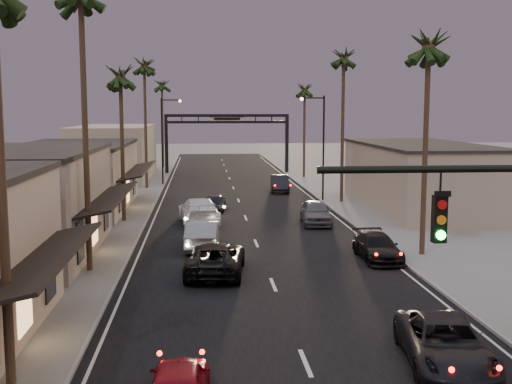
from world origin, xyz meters
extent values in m
plane|color=slate|center=(0.00, 40.00, 0.00)|extent=(200.00, 200.00, 0.00)
cube|color=black|center=(0.00, 45.00, 0.00)|extent=(14.00, 120.00, 0.02)
cube|color=slate|center=(-9.50, 52.00, 0.06)|extent=(5.00, 92.00, 0.12)
cube|color=slate|center=(9.50, 52.00, 0.06)|extent=(5.00, 92.00, 0.12)
cube|color=gray|center=(-13.00, 26.00, 2.75)|extent=(8.00, 14.00, 5.50)
cube|color=tan|center=(-13.00, 42.00, 2.50)|extent=(8.00, 16.00, 5.00)
cube|color=gray|center=(-13.00, 65.00, 3.00)|extent=(8.00, 20.00, 6.00)
cube|color=gray|center=(14.00, 40.00, 2.50)|extent=(8.00, 18.00, 5.00)
cube|color=black|center=(1.80, 4.00, 5.55)|extent=(0.28, 0.22, 1.00)
cube|color=black|center=(-7.40, 70.00, 3.50)|extent=(0.40, 0.40, 7.00)
cube|color=black|center=(7.40, 70.00, 3.50)|extent=(0.40, 0.40, 7.00)
cube|color=black|center=(0.00, 70.00, 7.10)|extent=(15.20, 0.35, 0.35)
cube|color=black|center=(0.00, 70.00, 6.30)|extent=(15.20, 0.30, 0.30)
cube|color=beige|center=(0.00, 69.98, 6.70)|extent=(4.20, 0.12, 1.00)
cylinder|color=black|center=(7.20, 45.00, 4.50)|extent=(0.16, 0.16, 9.00)
cylinder|color=black|center=(6.20, 45.00, 8.80)|extent=(2.00, 0.12, 0.12)
sphere|color=#FFD899|center=(5.30, 45.00, 8.70)|extent=(0.30, 0.30, 0.30)
cylinder|color=black|center=(-7.20, 58.00, 4.50)|extent=(0.16, 0.16, 9.00)
cylinder|color=black|center=(-6.20, 58.00, 8.80)|extent=(2.00, 0.12, 0.12)
sphere|color=#FFD899|center=(-5.30, 58.00, 8.70)|extent=(0.30, 0.30, 0.30)
cylinder|color=#38281C|center=(-8.60, 9.00, 5.50)|extent=(0.28, 0.28, 11.00)
cylinder|color=#38281C|center=(-8.60, 22.00, 6.50)|extent=(0.28, 0.28, 13.00)
cylinder|color=#38281C|center=(-8.60, 36.00, 5.00)|extent=(0.28, 0.28, 10.00)
sphere|color=black|center=(-8.60, 36.00, 10.60)|extent=(3.20, 3.20, 3.20)
cylinder|color=#38281C|center=(-8.60, 55.00, 6.00)|extent=(0.28, 0.28, 12.00)
sphere|color=black|center=(-8.60, 55.00, 12.60)|extent=(3.20, 3.20, 3.20)
cylinder|color=#38281C|center=(8.60, 24.00, 5.50)|extent=(0.28, 0.28, 11.00)
sphere|color=black|center=(8.60, 24.00, 11.60)|extent=(3.20, 3.20, 3.20)
cylinder|color=#38281C|center=(8.60, 44.00, 6.00)|extent=(0.28, 0.28, 12.00)
sphere|color=black|center=(8.60, 44.00, 12.60)|extent=(3.20, 3.20, 3.20)
cylinder|color=#38281C|center=(8.60, 64.00, 5.00)|extent=(0.28, 0.28, 10.00)
sphere|color=black|center=(8.60, 64.00, 10.60)|extent=(3.20, 3.20, 3.20)
cylinder|color=#38281C|center=(-8.30, 78.00, 5.50)|extent=(0.28, 0.28, 11.00)
sphere|color=black|center=(-8.30, 78.00, 11.60)|extent=(3.20, 3.20, 3.20)
imported|color=black|center=(-2.52, 21.07, 0.78)|extent=(3.17, 5.83, 1.55)
imported|color=gray|center=(-3.15, 26.84, 0.82)|extent=(2.02, 5.07, 1.64)
imported|color=white|center=(-3.37, 34.97, 0.89)|extent=(3.21, 6.40, 1.78)
imported|color=black|center=(-2.18, 40.47, 0.69)|extent=(2.01, 4.18, 1.38)
imported|color=black|center=(4.22, 9.42, 0.73)|extent=(3.08, 5.52, 1.46)
imported|color=black|center=(5.98, 23.36, 0.68)|extent=(1.90, 4.66, 1.35)
imported|color=#57575D|center=(4.60, 34.05, 0.82)|extent=(2.23, 4.91, 1.64)
imported|color=black|center=(4.28, 51.67, 0.79)|extent=(2.05, 4.91, 1.58)
camera|label=1|loc=(-3.15, -8.86, 7.82)|focal=45.00mm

